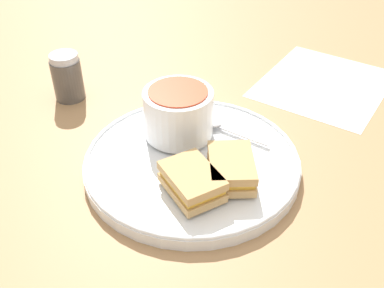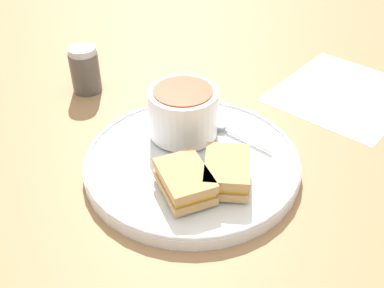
{
  "view_description": "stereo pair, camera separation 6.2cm",
  "coord_description": "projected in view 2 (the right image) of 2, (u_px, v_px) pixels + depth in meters",
  "views": [
    {
      "loc": [
        -0.42,
        0.26,
        0.42
      ],
      "look_at": [
        0.0,
        0.0,
        0.04
      ],
      "focal_mm": 42.0,
      "sensor_mm": 36.0,
      "label": 1
    },
    {
      "loc": [
        -0.45,
        0.2,
        0.42
      ],
      "look_at": [
        0.0,
        0.0,
        0.04
      ],
      "focal_mm": 42.0,
      "sensor_mm": 36.0,
      "label": 2
    }
  ],
  "objects": [
    {
      "name": "plate",
      "position": [
        192.0,
        161.0,
        0.64
      ],
      "size": [
        0.31,
        0.31,
        0.02
      ],
      "color": "white",
      "rests_on": "ground_plane"
    },
    {
      "name": "salt_shaker",
      "position": [
        85.0,
        70.0,
        0.8
      ],
      "size": [
        0.05,
        0.05,
        0.08
      ],
      "color": "#4C4742",
      "rests_on": "ground_plane"
    },
    {
      "name": "sandwich_half_far",
      "position": [
        227.0,
        171.0,
        0.58
      ],
      "size": [
        0.1,
        0.09,
        0.03
      ],
      "rotation": [
        0.0,
        0.0,
        2.63
      ],
      "color": "tan",
      "rests_on": "plate"
    },
    {
      "name": "soup_bowl",
      "position": [
        183.0,
        112.0,
        0.66
      ],
      "size": [
        0.1,
        0.1,
        0.07
      ],
      "color": "white",
      "rests_on": "plate"
    },
    {
      "name": "spoon",
      "position": [
        222.0,
        126.0,
        0.69
      ],
      "size": [
        0.11,
        0.06,
        0.01
      ],
      "rotation": [
        0.0,
        0.0,
        6.72
      ],
      "color": "silver",
      "rests_on": "plate"
    },
    {
      "name": "menu_sheet",
      "position": [
        343.0,
        93.0,
        0.81
      ],
      "size": [
        0.3,
        0.31,
        0.0
      ],
      "rotation": [
        0.0,
        0.0,
        0.44
      ],
      "color": "white",
      "rests_on": "ground_plane"
    },
    {
      "name": "ground_plane",
      "position": [
        192.0,
        167.0,
        0.65
      ],
      "size": [
        2.4,
        2.4,
        0.0
      ],
      "primitive_type": "plane",
      "color": "#9E754C"
    },
    {
      "name": "sandwich_half_near",
      "position": [
        185.0,
        181.0,
        0.57
      ],
      "size": [
        0.08,
        0.06,
        0.03
      ],
      "rotation": [
        0.0,
        0.0,
        3.12
      ],
      "color": "tan",
      "rests_on": "plate"
    }
  ]
}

